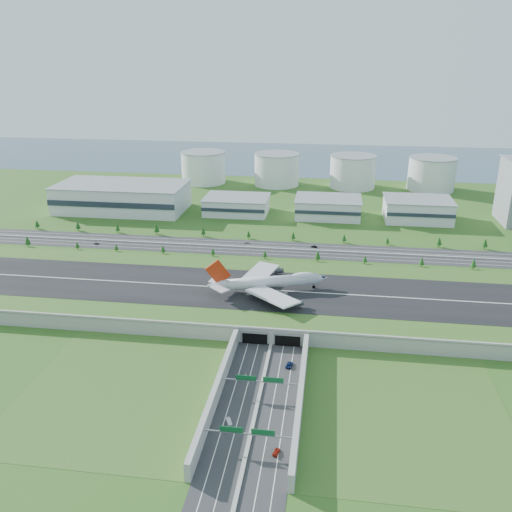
# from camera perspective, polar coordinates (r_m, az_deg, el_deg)

# --- Properties ---
(ground) EXTENTS (1200.00, 1200.00, 0.00)m
(ground) POSITION_cam_1_polar(r_m,az_deg,el_deg) (328.77, 2.60, -4.97)
(ground) COLOR #35591B
(ground) RESTS_ON ground
(airfield_deck) EXTENTS (520.00, 100.00, 9.20)m
(airfield_deck) POSITION_cam_1_polar(r_m,az_deg,el_deg) (326.94, 2.61, -4.33)
(airfield_deck) COLOR gray
(airfield_deck) RESTS_ON ground
(underpass_road) EXTENTS (38.80, 120.40, 8.00)m
(underpass_road) POSITION_cam_1_polar(r_m,az_deg,el_deg) (241.46, 0.23, -14.40)
(underpass_road) COLOR #28282B
(underpass_road) RESTS_ON ground
(sign_gantry_near) EXTENTS (38.70, 0.70, 9.80)m
(sign_gantry_near) POSITION_cam_1_polar(r_m,az_deg,el_deg) (243.05, 0.38, -13.13)
(sign_gantry_near) COLOR gray
(sign_gantry_near) RESTS_ON ground
(sign_gantry_far) EXTENTS (38.70, 0.70, 9.80)m
(sign_gantry_far) POSITION_cam_1_polar(r_m,az_deg,el_deg) (215.13, -0.93, -18.27)
(sign_gantry_far) COLOR gray
(sign_gantry_far) RESTS_ON ground
(north_expressway) EXTENTS (560.00, 36.00, 0.12)m
(north_expressway) POSITION_cam_1_polar(r_m,az_deg,el_deg) (416.17, 3.87, 0.66)
(north_expressway) COLOR #28282B
(north_expressway) RESTS_ON ground
(tree_row) EXTENTS (502.65, 48.74, 8.48)m
(tree_row) POSITION_cam_1_polar(r_m,az_deg,el_deg) (416.60, 3.59, 1.35)
(tree_row) COLOR #3D2819
(tree_row) RESTS_ON ground
(hangar_west) EXTENTS (120.00, 60.00, 25.00)m
(hangar_west) POSITION_cam_1_polar(r_m,az_deg,el_deg) (534.90, -13.89, 6.03)
(hangar_west) COLOR silver
(hangar_west) RESTS_ON ground
(hangar_mid_a) EXTENTS (58.00, 42.00, 15.00)m
(hangar_mid_a) POSITION_cam_1_polar(r_m,az_deg,el_deg) (510.99, -2.03, 5.38)
(hangar_mid_a) COLOR silver
(hangar_mid_a) RESTS_ON ground
(hangar_mid_b) EXTENTS (58.00, 42.00, 17.00)m
(hangar_mid_b) POSITION_cam_1_polar(r_m,az_deg,el_deg) (503.33, 7.58, 5.09)
(hangar_mid_b) COLOR silver
(hangar_mid_b) RESTS_ON ground
(hangar_mid_c) EXTENTS (58.00, 42.00, 19.00)m
(hangar_mid_c) POSITION_cam_1_polar(r_m,az_deg,el_deg) (509.13, 16.64, 4.69)
(hangar_mid_c) COLOR silver
(hangar_mid_c) RESTS_ON ground
(fuel_tank_a) EXTENTS (50.00, 50.00, 35.00)m
(fuel_tank_a) POSITION_cam_1_polar(r_m,az_deg,el_deg) (635.12, -5.56, 9.25)
(fuel_tank_a) COLOR silver
(fuel_tank_a) RESTS_ON ground
(fuel_tank_b) EXTENTS (50.00, 50.00, 35.00)m
(fuel_tank_b) POSITION_cam_1_polar(r_m,az_deg,el_deg) (621.03, 2.19, 9.08)
(fuel_tank_b) COLOR silver
(fuel_tank_b) RESTS_ON ground
(fuel_tank_c) EXTENTS (50.00, 50.00, 35.00)m
(fuel_tank_c) POSITION_cam_1_polar(r_m,az_deg,el_deg) (618.40, 10.14, 8.72)
(fuel_tank_c) COLOR silver
(fuel_tank_c) RESTS_ON ground
(fuel_tank_d) EXTENTS (50.00, 50.00, 35.00)m
(fuel_tank_d) POSITION_cam_1_polar(r_m,az_deg,el_deg) (627.39, 17.99, 8.21)
(fuel_tank_d) COLOR silver
(fuel_tank_d) RESTS_ON ground
(bay_water) EXTENTS (1200.00, 260.00, 0.06)m
(bay_water) POSITION_cam_1_polar(r_m,az_deg,el_deg) (788.63, 6.05, 10.17)
(bay_water) COLOR #324B5F
(bay_water) RESTS_ON ground
(boeing_747) EXTENTS (71.55, 66.53, 22.93)m
(boeing_747) POSITION_cam_1_polar(r_m,az_deg,el_deg) (321.52, 1.35, -2.73)
(boeing_747) COLOR silver
(boeing_747) RESTS_ON airfield_deck
(car_0) EXTENTS (1.83, 4.41, 1.49)m
(car_0) POSITION_cam_1_polar(r_m,az_deg,el_deg) (259.10, -1.16, -12.38)
(car_0) COLOR #9E9FA2
(car_0) RESTS_ON ground
(car_1) EXTENTS (3.61, 5.16, 1.61)m
(car_1) POSITION_cam_1_polar(r_m,az_deg,el_deg) (231.51, -2.89, -16.95)
(car_1) COLOR silver
(car_1) RESTS_ON ground
(car_2) EXTENTS (3.78, 6.48, 1.69)m
(car_2) POSITION_cam_1_polar(r_m,az_deg,el_deg) (266.61, 3.53, -11.35)
(car_2) COLOR #0E1D48
(car_2) RESTS_ON ground
(car_3) EXTENTS (3.12, 5.29, 1.44)m
(car_3) POSITION_cam_1_polar(r_m,az_deg,el_deg) (217.38, 2.15, -19.90)
(car_3) COLOR maroon
(car_3) RESTS_ON ground
(car_4) EXTENTS (4.47, 2.56, 1.43)m
(car_4) POSITION_cam_1_polar(r_m,az_deg,el_deg) (445.46, -16.44, 1.30)
(car_4) COLOR #505155
(car_4) RESTS_ON ground
(car_5) EXTENTS (5.32, 3.49, 1.66)m
(car_5) POSITION_cam_1_polar(r_m,az_deg,el_deg) (421.98, 6.12, 1.00)
(car_5) COLOR black
(car_5) RESTS_ON ground
(car_7) EXTENTS (5.02, 2.68, 1.38)m
(car_7) POSITION_cam_1_polar(r_m,az_deg,el_deg) (429.92, -1.06, 1.47)
(car_7) COLOR silver
(car_7) RESTS_ON ground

